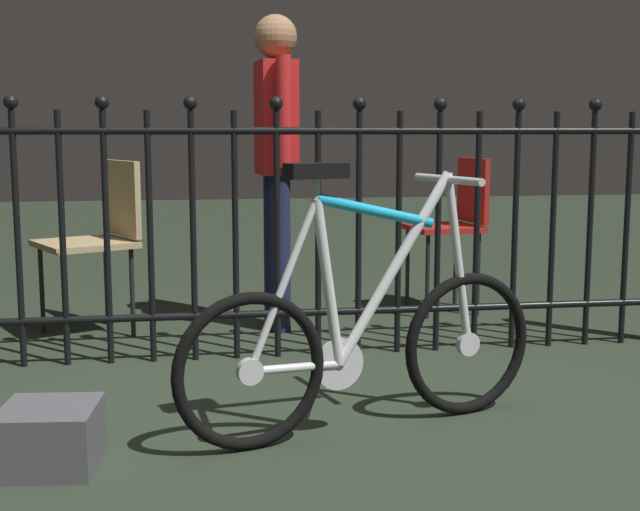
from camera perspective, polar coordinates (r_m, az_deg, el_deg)
The scene contains 7 objects.
ground_plane at distance 3.20m, azimuth -0.93°, elevation -10.46°, with size 20.00×20.00×0.00m, color #273224.
iron_fence at distance 3.86m, azimuth -3.50°, elevation 2.23°, with size 3.86×0.07×1.23m.
bicycle at distance 2.94m, azimuth 3.02°, elevation -5.53°, with size 1.32×0.50×0.93m.
chair_red at distance 4.93m, azimuth 9.01°, elevation 2.55°, with size 0.43×0.42×0.88m.
chair_tan at distance 4.48m, azimuth -14.39°, elevation 1.72°, with size 0.58×0.58×0.88m.
person_visitor at distance 4.42m, azimuth -2.93°, elevation 7.37°, with size 0.22×0.47×1.61m.
display_crate at distance 2.82m, azimuth -17.53°, elevation -11.43°, with size 0.29×0.29×0.19m, color #4C4C51.
Camera 1 is at (-0.41, -3.00, 1.03)m, focal length 48.09 mm.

